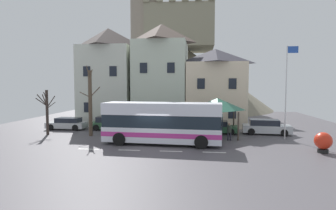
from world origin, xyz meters
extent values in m
cube|color=#514D52|center=(0.00, 0.00, -0.03)|extent=(40.00, 60.00, 0.06)
cube|color=silver|center=(-4.50, -1.56, 0.00)|extent=(1.60, 0.20, 0.01)
cube|color=silver|center=(-1.50, -1.56, 0.00)|extent=(1.60, 0.20, 0.01)
cube|color=silver|center=(1.50, -1.56, 0.00)|extent=(1.60, 0.20, 0.01)
cube|color=silver|center=(4.50, -1.56, 0.00)|extent=(1.60, 0.20, 0.01)
cube|color=beige|center=(-7.38, 11.98, 4.55)|extent=(5.93, 5.96, 9.11)
pyramid|color=#483F3C|center=(-7.38, 11.98, 10.22)|extent=(5.93, 5.96, 2.23)
cube|color=black|center=(-8.87, 8.97, 2.18)|extent=(0.80, 0.06, 1.10)
cube|color=black|center=(-5.90, 8.97, 2.18)|extent=(0.80, 0.06, 1.10)
cube|color=black|center=(-8.87, 8.97, 6.14)|extent=(0.80, 0.06, 1.10)
cube|color=black|center=(-5.90, 8.97, 6.14)|extent=(0.80, 0.06, 1.10)
cube|color=beige|center=(-1.07, 12.50, 4.80)|extent=(5.89, 6.99, 9.59)
pyramid|color=brown|center=(-1.07, 12.50, 10.69)|extent=(5.89, 6.99, 2.20)
cube|color=black|center=(-2.54, 8.97, 2.29)|extent=(0.80, 0.06, 1.10)
cube|color=black|center=(0.40, 8.97, 2.29)|extent=(0.80, 0.06, 1.10)
cube|color=black|center=(-2.54, 8.97, 6.46)|extent=(0.80, 0.06, 1.10)
cube|color=black|center=(0.40, 8.97, 6.46)|extent=(0.80, 0.06, 1.10)
cube|color=beige|center=(5.21, 12.19, 3.55)|extent=(6.49, 6.37, 7.11)
pyramid|color=#35333D|center=(5.21, 12.19, 7.94)|extent=(6.49, 6.37, 1.66)
cube|color=black|center=(3.58, 8.97, 1.70)|extent=(0.80, 0.06, 1.10)
cube|color=black|center=(6.83, 8.97, 1.70)|extent=(0.80, 0.06, 1.10)
cube|color=black|center=(3.58, 8.97, 4.79)|extent=(0.80, 0.06, 1.10)
cube|color=black|center=(6.83, 8.97, 4.79)|extent=(0.80, 0.06, 1.10)
cone|color=#6F6957|center=(-0.30, 34.89, 6.26)|extent=(34.62, 34.62, 12.53)
cube|color=gray|center=(-0.30, 34.89, 15.27)|extent=(12.33, 12.33, 7.48)
cylinder|color=gray|center=(-6.46, 31.81, 16.49)|extent=(6.02, 6.02, 9.93)
cube|color=white|center=(0.57, 0.82, 0.82)|extent=(9.34, 3.07, 1.14)
cube|color=#BF338C|center=(0.57, 0.82, 0.88)|extent=(9.37, 3.09, 0.36)
cube|color=#19232D|center=(0.57, 0.82, 1.88)|extent=(9.24, 3.02, 0.96)
cube|color=white|center=(0.57, 0.82, 2.81)|extent=(9.34, 3.07, 0.90)
cube|color=#19232D|center=(5.18, 0.50, 1.88)|extent=(0.20, 2.04, 0.92)
cylinder|color=black|center=(3.77, 1.77, 0.50)|extent=(1.02, 0.35, 1.00)
cylinder|color=black|center=(3.61, -0.56, 0.50)|extent=(1.02, 0.35, 1.00)
cylinder|color=black|center=(-2.47, 2.21, 0.50)|extent=(1.02, 0.35, 1.00)
cylinder|color=black|center=(-2.63, -0.12, 0.50)|extent=(1.02, 0.35, 1.00)
cylinder|color=#473D33|center=(3.40, 6.28, 1.20)|extent=(0.14, 0.14, 2.40)
cylinder|color=#473D33|center=(6.70, 6.28, 1.20)|extent=(0.14, 0.14, 2.40)
cylinder|color=#473D33|center=(3.40, 2.98, 1.20)|extent=(0.14, 0.14, 2.40)
cylinder|color=#473D33|center=(6.70, 2.98, 1.20)|extent=(0.14, 0.14, 2.40)
pyramid|color=#2E6852|center=(5.05, 4.63, 2.94)|extent=(3.60, 3.60, 1.07)
cube|color=silver|center=(-10.36, 7.03, 0.47)|extent=(3.99, 1.72, 0.59)
cube|color=#1E232D|center=(-10.16, 7.03, 1.00)|extent=(2.39, 1.51, 0.47)
cylinder|color=black|center=(-11.67, 6.22, 0.32)|extent=(0.64, 0.20, 0.64)
cylinder|color=black|center=(-11.67, 7.84, 0.32)|extent=(0.64, 0.20, 0.64)
cylinder|color=black|center=(-9.05, 6.21, 0.32)|extent=(0.64, 0.20, 0.64)
cylinder|color=black|center=(-9.04, 7.83, 0.32)|extent=(0.64, 0.20, 0.64)
cube|color=silver|center=(9.77, 6.39, 0.52)|extent=(4.52, 2.22, 0.68)
cube|color=#1E232D|center=(9.55, 6.42, 1.13)|extent=(2.77, 1.82, 0.54)
cylinder|color=black|center=(11.29, 7.08, 0.32)|extent=(0.66, 0.27, 0.64)
cylinder|color=black|center=(11.11, 5.40, 0.32)|extent=(0.66, 0.27, 0.64)
cylinder|color=black|center=(8.43, 7.38, 0.32)|extent=(0.66, 0.27, 0.64)
cylinder|color=black|center=(8.25, 5.71, 0.32)|extent=(0.66, 0.27, 0.64)
cube|color=#2D5B3A|center=(5.12, 6.37, 0.46)|extent=(4.01, 1.97, 0.56)
cube|color=#1E232D|center=(4.93, 6.38, 0.98)|extent=(2.44, 1.67, 0.49)
cylinder|color=black|center=(6.46, 7.13, 0.32)|extent=(0.65, 0.24, 0.64)
cylinder|color=black|center=(6.37, 5.46, 0.32)|extent=(0.65, 0.24, 0.64)
cylinder|color=black|center=(3.88, 7.27, 0.32)|extent=(0.65, 0.24, 0.64)
cylinder|color=black|center=(3.78, 5.61, 0.32)|extent=(0.65, 0.24, 0.64)
cube|color=#2F5B3A|center=(-5.66, 7.38, 0.50)|extent=(4.32, 2.06, 0.64)
cube|color=#1E232D|center=(-5.87, 7.37, 1.10)|extent=(2.63, 1.72, 0.55)
cylinder|color=black|center=(-4.35, 8.32, 0.32)|extent=(0.65, 0.25, 0.64)
cylinder|color=black|center=(-4.21, 6.69, 0.32)|extent=(0.65, 0.25, 0.64)
cylinder|color=black|center=(-7.10, 8.08, 0.32)|extent=(0.65, 0.25, 0.64)
cylinder|color=black|center=(-6.96, 6.45, 0.32)|extent=(0.65, 0.25, 0.64)
cylinder|color=black|center=(4.32, 2.79, 0.42)|extent=(0.13, 0.13, 0.83)
cylinder|color=black|center=(4.14, 2.85, 0.42)|extent=(0.13, 0.13, 0.83)
cylinder|color=gray|center=(4.23, 2.82, 1.11)|extent=(0.29, 0.29, 0.65)
sphere|color=#D1AD89|center=(4.23, 2.82, 1.54)|extent=(0.21, 0.21, 0.21)
cylinder|color=#2D2D38|center=(5.85, 2.89, 0.37)|extent=(0.13, 0.13, 0.74)
cylinder|color=#2D2D38|center=(6.07, 2.91, 0.37)|extent=(0.13, 0.13, 0.74)
cylinder|color=#2D382D|center=(5.96, 2.90, 0.97)|extent=(0.36, 0.36, 0.57)
sphere|color=#9E7A60|center=(5.96, 2.90, 1.37)|extent=(0.23, 0.23, 0.23)
cube|color=#33473D|center=(4.58, 7.06, 0.45)|extent=(1.76, 0.45, 0.08)
cube|color=#33473D|center=(4.58, 7.28, 0.67)|extent=(1.76, 0.06, 0.40)
cube|color=#2D2D33|center=(3.78, 7.06, 0.23)|extent=(0.08, 0.36, 0.45)
cube|color=#2D2D33|center=(5.38, 7.06, 0.23)|extent=(0.08, 0.36, 0.45)
cylinder|color=silver|center=(10.74, 4.01, 3.98)|extent=(0.10, 0.10, 7.96)
cube|color=#264CA5|center=(11.19, 4.01, 7.61)|extent=(0.90, 0.03, 0.56)
cylinder|color=black|center=(11.90, -0.82, 0.12)|extent=(0.70, 0.70, 0.25)
sphere|color=red|center=(11.90, -0.82, 0.83)|extent=(1.17, 1.17, 1.17)
cylinder|color=#382D28|center=(-10.71, 3.90, 2.09)|extent=(0.25, 0.25, 4.18)
cylinder|color=#382D28|center=(-10.73, 3.69, 3.63)|extent=(0.13, 0.50, 0.74)
cylinder|color=#382D28|center=(-11.13, 4.26, 3.19)|extent=(0.96, 0.84, 1.14)
cylinder|color=#382D28|center=(-10.57, 4.39, 3.06)|extent=(0.38, 1.05, 1.10)
cylinder|color=#382D28|center=(-10.91, 3.45, 3.25)|extent=(0.51, 0.98, 1.14)
cylinder|color=#382D28|center=(-11.03, 3.52, 3.07)|extent=(0.72, 0.84, 0.83)
cylinder|color=#382D28|center=(-10.49, 4.26, 2.73)|extent=(0.51, 0.78, 0.59)
cylinder|color=brown|center=(-6.42, 3.68, 2.98)|extent=(0.34, 0.34, 5.96)
cylinder|color=brown|center=(-6.04, 3.91, 4.00)|extent=(0.86, 0.56, 0.99)
cylinder|color=brown|center=(-6.43, 3.34, 5.80)|extent=(0.10, 0.74, 1.08)
cylinder|color=brown|center=(-6.19, 3.41, 5.60)|extent=(0.55, 0.64, 0.86)
cylinder|color=brown|center=(-6.80, 3.45, 3.78)|extent=(0.84, 0.55, 0.54)
camera|label=1|loc=(3.51, -21.14, 4.63)|focal=30.45mm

